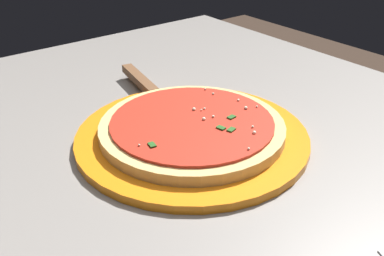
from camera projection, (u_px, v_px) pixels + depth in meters
The scene contains 4 objects.
restaurant_table at pixel (227, 217), 0.68m from camera, with size 1.13×0.84×0.73m.
serving_plate at pixel (192, 137), 0.64m from camera, with size 0.33×0.33×0.01m, color orange.
pizza at pixel (192, 127), 0.63m from camera, with size 0.26×0.26×0.02m.
pizza_server at pixel (148, 89), 0.76m from camera, with size 0.22×0.09×0.01m.
Camera 1 is at (0.39, -0.37, 1.06)m, focal length 41.97 mm.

